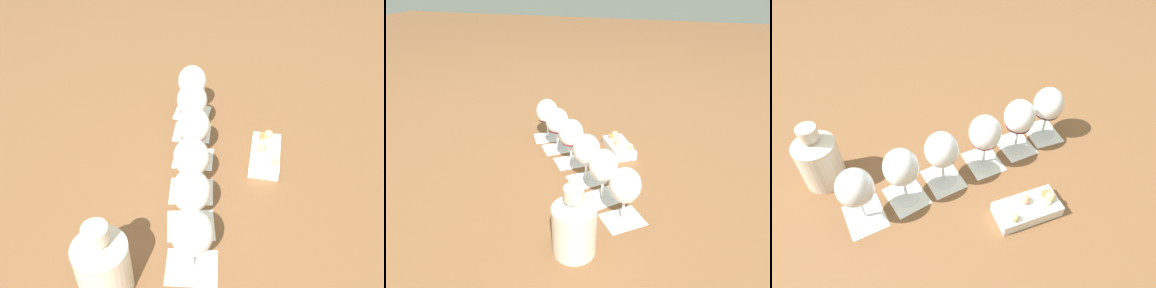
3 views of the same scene
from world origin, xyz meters
TOP-DOWN VIEW (x-y plane):
  - ground_plane at (0.00, 0.00)m, footprint 8.00×8.00m
  - tasting_card_0 at (-0.20, 0.22)m, footprint 0.15×0.14m
  - tasting_card_1 at (-0.12, 0.13)m, footprint 0.15×0.15m
  - tasting_card_2 at (-0.05, 0.05)m, footprint 0.15×0.14m
  - tasting_card_3 at (0.04, -0.05)m, footprint 0.15×0.14m
  - tasting_card_4 at (0.12, -0.14)m, footprint 0.15×0.14m
  - tasting_card_5 at (0.19, -0.22)m, footprint 0.14×0.14m
  - wine_glass_0 at (-0.20, 0.22)m, footprint 0.09×0.09m
  - wine_glass_1 at (-0.12, 0.13)m, footprint 0.09×0.09m
  - wine_glass_2 at (-0.05, 0.05)m, footprint 0.09×0.09m
  - wine_glass_3 at (0.04, -0.05)m, footprint 0.09×0.09m
  - wine_glass_4 at (0.12, -0.14)m, footprint 0.09×0.09m
  - wine_glass_5 at (0.19, -0.22)m, footprint 0.09×0.09m
  - ceramic_vase at (-0.10, 0.37)m, footprint 0.11×0.11m
  - snack_dish at (-0.12, -0.19)m, footprint 0.15×0.18m

SIDE VIEW (x-z plane):
  - ground_plane at x=0.00m, z-range 0.00..0.00m
  - tasting_card_0 at x=-0.20m, z-range 0.00..0.00m
  - tasting_card_1 at x=-0.12m, z-range 0.00..0.00m
  - tasting_card_2 at x=-0.05m, z-range 0.00..0.00m
  - tasting_card_3 at x=0.04m, z-range 0.00..0.00m
  - tasting_card_4 at x=0.12m, z-range 0.00..0.00m
  - tasting_card_5 at x=0.19m, z-range 0.00..0.00m
  - snack_dish at x=-0.12m, z-range -0.01..0.05m
  - ceramic_vase at x=-0.10m, z-range -0.01..0.18m
  - wine_glass_2 at x=-0.05m, z-range 0.03..0.20m
  - wine_glass_1 at x=-0.12m, z-range 0.03..0.20m
  - wine_glass_0 at x=-0.20m, z-range 0.03..0.20m
  - wine_glass_5 at x=0.19m, z-range 0.03..0.20m
  - wine_glass_3 at x=0.04m, z-range 0.03..0.20m
  - wine_glass_4 at x=0.12m, z-range 0.03..0.20m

